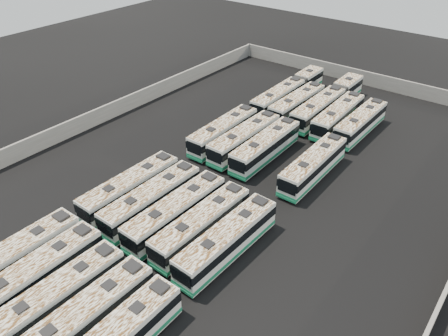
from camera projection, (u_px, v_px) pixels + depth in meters
ground at (223, 190)px, 45.80m from camera, size 140.00×140.00×0.00m
perimeter_wall at (223, 181)px, 45.20m from camera, size 45.20×73.20×2.20m
bus_front_far_left at (14, 260)px, 35.02m from camera, size 2.43×11.44×3.22m
bus_front_left at (35, 277)px, 33.56m from camera, size 2.60×11.38×3.19m
bus_front_center at (56, 299)px, 31.82m from camera, size 2.54×11.14×3.13m
bus_front_right at (84, 320)px, 30.28m from camera, size 2.47×11.21×3.15m
bus_midfront_far_left at (130, 188)px, 43.26m from camera, size 2.49×11.35×3.19m
bus_midfront_left at (152, 200)px, 41.68m from camera, size 2.44×11.34×3.19m
bus_midfront_center at (176, 212)px, 40.07m from camera, size 2.56×11.44×3.21m
bus_midfront_right at (202, 225)px, 38.70m from camera, size 2.53×11.15×3.13m
bus_midfront_far_right at (227, 240)px, 36.97m from camera, size 2.64×11.33×3.18m
bus_midback_far_left at (223, 132)px, 53.10m from camera, size 2.62×11.30×3.17m
bus_midback_left at (245, 139)px, 51.56m from camera, size 2.55×11.43×3.21m
bus_midback_center at (266, 147)px, 50.06m from camera, size 2.54×11.37×3.20m
bus_midback_far_right at (313, 165)px, 46.78m from camera, size 2.45×11.21×3.15m
bus_back_far_left at (289, 91)px, 63.35m from camera, size 2.58×17.18×3.11m
bus_back_left at (297, 104)px, 59.77m from camera, size 2.55×11.14×3.13m
bus_back_center at (328, 102)px, 60.30m from camera, size 2.55×17.72×3.21m
bus_back_right at (338, 116)px, 56.55m from camera, size 2.70×11.42×3.20m
bus_back_far_right at (360, 123)px, 55.07m from camera, size 2.46×11.04×3.10m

